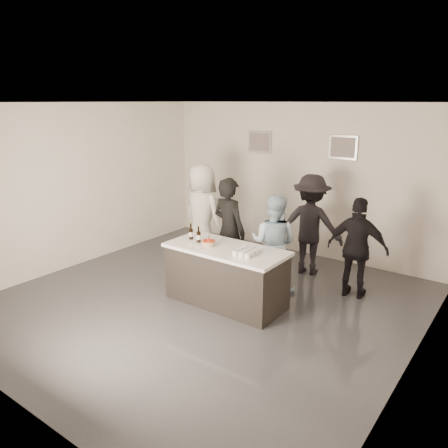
# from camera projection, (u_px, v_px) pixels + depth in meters

# --- Properties ---
(floor) EXTENTS (6.00, 6.00, 0.00)m
(floor) POSITION_uv_depth(u_px,v_px,m) (205.00, 302.00, 6.81)
(floor) COLOR #3D3D42
(floor) RESTS_ON ground
(ceiling) EXTENTS (6.00, 6.00, 0.00)m
(ceiling) POSITION_uv_depth(u_px,v_px,m) (202.00, 103.00, 5.99)
(ceiling) COLOR white
(wall_back) EXTENTS (6.00, 0.04, 3.00)m
(wall_back) POSITION_uv_depth(u_px,v_px,m) (298.00, 180.00, 8.72)
(wall_back) COLOR silver
(wall_back) RESTS_ON ground
(wall_front) EXTENTS (6.00, 0.04, 3.00)m
(wall_front) POSITION_uv_depth(u_px,v_px,m) (2.00, 270.00, 4.07)
(wall_front) COLOR silver
(wall_front) RESTS_ON ground
(wall_left) EXTENTS (0.04, 6.00, 3.00)m
(wall_left) POSITION_uv_depth(u_px,v_px,m) (78.00, 186.00, 8.11)
(wall_left) COLOR silver
(wall_left) RESTS_ON ground
(wall_right) EXTENTS (0.04, 6.00, 3.00)m
(wall_right) POSITION_uv_depth(u_px,v_px,m) (421.00, 248.00, 4.69)
(wall_right) COLOR silver
(wall_right) RESTS_ON ground
(picture_left) EXTENTS (0.54, 0.04, 0.44)m
(picture_left) POSITION_uv_depth(u_px,v_px,m) (260.00, 142.00, 9.02)
(picture_left) COLOR #B2B2B7
(picture_left) RESTS_ON wall_back
(picture_right) EXTENTS (0.54, 0.04, 0.44)m
(picture_right) POSITION_uv_depth(u_px,v_px,m) (343.00, 147.00, 7.99)
(picture_right) COLOR #B2B2B7
(picture_right) RESTS_ON wall_back
(bar_counter) EXTENTS (1.86, 0.86, 0.90)m
(bar_counter) POSITION_uv_depth(u_px,v_px,m) (226.00, 275.00, 6.67)
(bar_counter) COLOR white
(bar_counter) RESTS_ON ground
(cake) EXTENTS (0.21, 0.21, 0.07)m
(cake) POSITION_uv_depth(u_px,v_px,m) (208.00, 243.00, 6.62)
(cake) COLOR #E45718
(cake) RESTS_ON bar_counter
(beer_bottle_a) EXTENTS (0.07, 0.07, 0.26)m
(beer_bottle_a) POSITION_uv_depth(u_px,v_px,m) (191.00, 231.00, 6.91)
(beer_bottle_a) COLOR black
(beer_bottle_a) RESTS_ON bar_counter
(beer_bottle_b) EXTENTS (0.07, 0.07, 0.26)m
(beer_bottle_b) POSITION_uv_depth(u_px,v_px,m) (199.00, 234.00, 6.76)
(beer_bottle_b) COLOR black
(beer_bottle_b) RESTS_ON bar_counter
(tumbler_cluster) EXTENTS (0.30, 0.40, 0.08)m
(tumbler_cluster) POSITION_uv_depth(u_px,v_px,m) (248.00, 251.00, 6.27)
(tumbler_cluster) COLOR orange
(tumbler_cluster) RESTS_ON bar_counter
(candles) EXTENTS (0.24, 0.08, 0.01)m
(candles) POSITION_uv_depth(u_px,v_px,m) (198.00, 248.00, 6.54)
(candles) COLOR pink
(candles) RESTS_ON bar_counter
(person_main_black) EXTENTS (0.72, 0.53, 1.82)m
(person_main_black) POSITION_uv_depth(u_px,v_px,m) (229.00, 231.00, 7.36)
(person_main_black) COLOR black
(person_main_black) RESTS_ON ground
(person_main_blue) EXTENTS (0.88, 0.74, 1.61)m
(person_main_blue) POSITION_uv_depth(u_px,v_px,m) (274.00, 243.00, 7.05)
(person_main_blue) COLOR #A9C6DD
(person_main_blue) RESTS_ON ground
(person_guest_left) EXTENTS (1.03, 0.77, 1.91)m
(person_guest_left) POSITION_uv_depth(u_px,v_px,m) (202.00, 214.00, 8.24)
(person_guest_left) COLOR silver
(person_guest_left) RESTS_ON ground
(person_guest_right) EXTENTS (0.98, 0.49, 1.61)m
(person_guest_right) POSITION_uv_depth(u_px,v_px,m) (357.00, 248.00, 6.80)
(person_guest_right) COLOR black
(person_guest_right) RESTS_ON ground
(person_guest_back) EXTENTS (1.27, 0.89, 1.80)m
(person_guest_back) POSITION_uv_depth(u_px,v_px,m) (310.00, 225.00, 7.75)
(person_guest_back) COLOR black
(person_guest_back) RESTS_ON ground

